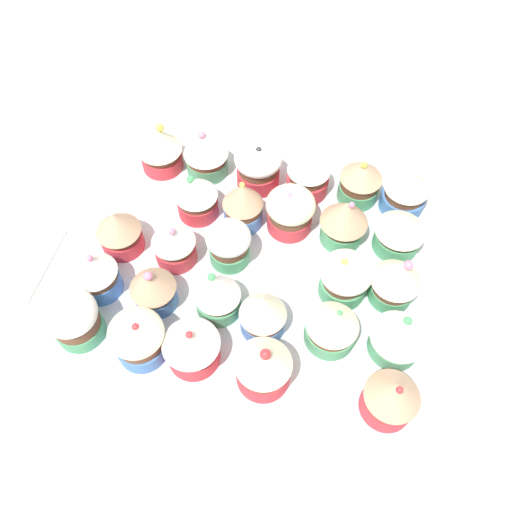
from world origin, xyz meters
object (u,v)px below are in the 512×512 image
at_px(cupcake_22, 392,396).
at_px(cupcake_25, 138,338).
at_px(cupcake_21, 95,274).
at_px(napkin, 9,258).
at_px(cupcake_9, 243,204).
at_px(cupcake_7, 344,220).
at_px(cupcake_16, 399,336).
at_px(cupcake_8, 290,211).
at_px(cupcake_4, 206,152).
at_px(cupcake_12, 345,278).
at_px(cupcake_26, 74,318).
at_px(cupcake_14, 174,243).
at_px(cupcake_18, 263,313).
at_px(cupcake_24, 191,343).
at_px(cupcake_1, 360,180).
at_px(cupcake_10, 197,196).
at_px(cupcake_11, 396,282).
at_px(cupcake_3, 258,166).
at_px(baking_tray, 256,271).
at_px(cupcake_20, 153,287).
at_px(cupcake_0, 406,190).
at_px(cupcake_5, 159,147).
at_px(cupcake_6, 400,231).
at_px(cupcake_17, 332,325).
at_px(cupcake_15, 119,230).
at_px(cupcake_19, 217,294).
at_px(cupcake_23, 263,365).
at_px(cupcake_13, 229,244).

bearing_deg(cupcake_22, cupcake_25, -0.18).
distance_m(cupcake_21, napkin, 0.15).
xyz_separation_m(cupcake_9, cupcake_21, (0.15, 0.14, -0.00)).
relative_size(cupcake_7, cupcake_16, 1.16).
distance_m(cupcake_8, cupcake_21, 0.26).
bearing_deg(cupcake_4, cupcake_12, 144.66).
bearing_deg(cupcake_26, cupcake_14, -121.26).
height_order(cupcake_7, cupcake_18, cupcake_7).
height_order(cupcake_25, napkin, cupcake_25).
height_order(cupcake_4, cupcake_24, cupcake_24).
height_order(cupcake_1, cupcake_25, same).
bearing_deg(cupcake_10, cupcake_11, 164.46).
xyz_separation_m(cupcake_3, cupcake_16, (-0.22, 0.21, -0.00)).
bearing_deg(cupcake_9, baking_tray, 116.41).
xyz_separation_m(cupcake_1, cupcake_20, (0.22, 0.23, 0.00)).
relative_size(cupcake_0, cupcake_11, 0.85).
height_order(cupcake_20, cupcake_24, cupcake_24).
xyz_separation_m(cupcake_5, cupcake_6, (-0.35, 0.06, -0.01)).
xyz_separation_m(cupcake_21, cupcake_26, (-0.00, 0.06, 0.00)).
distance_m(cupcake_3, cupcake_7, 0.15).
bearing_deg(cupcake_17, cupcake_0, -106.55).
relative_size(cupcake_4, cupcake_15, 1.14).
height_order(cupcake_0, cupcake_11, cupcake_11).
bearing_deg(cupcake_6, cupcake_9, 2.28).
bearing_deg(cupcake_14, cupcake_19, 141.78).
height_order(cupcake_14, cupcake_15, cupcake_14).
relative_size(cupcake_12, cupcake_19, 0.92).
distance_m(cupcake_15, cupcake_22, 0.39).
bearing_deg(cupcake_18, cupcake_20, -1.17).
relative_size(cupcake_1, cupcake_3, 1.01).
bearing_deg(cupcake_17, cupcake_3, -57.30).
distance_m(baking_tray, cupcake_3, 0.15).
bearing_deg(cupcake_14, cupcake_16, 168.06).
distance_m(cupcake_6, cupcake_8, 0.14).
distance_m(cupcake_9, cupcake_19, 0.14).
relative_size(cupcake_23, napkin, 0.71).
xyz_separation_m(cupcake_4, cupcake_23, (-0.15, 0.29, 0.00)).
bearing_deg(cupcake_6, cupcake_10, 1.39).
xyz_separation_m(cupcake_8, cupcake_23, (-0.01, 0.22, 0.01)).
bearing_deg(cupcake_25, baking_tray, -126.01).
distance_m(cupcake_11, cupcake_22, 0.14).
bearing_deg(cupcake_14, cupcake_9, -131.82).
distance_m(cupcake_14, cupcake_18, 0.15).
xyz_separation_m(cupcake_5, cupcake_7, (-0.28, 0.07, 0.00)).
xyz_separation_m(cupcake_12, cupcake_15, (0.29, -0.00, 0.00)).
relative_size(cupcake_9, cupcake_20, 1.06).
relative_size(cupcake_13, cupcake_18, 0.92).
bearing_deg(cupcake_6, baking_tray, 24.53).
height_order(cupcake_1, cupcake_22, cupcake_22).
bearing_deg(cupcake_6, cupcake_5, -10.43).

